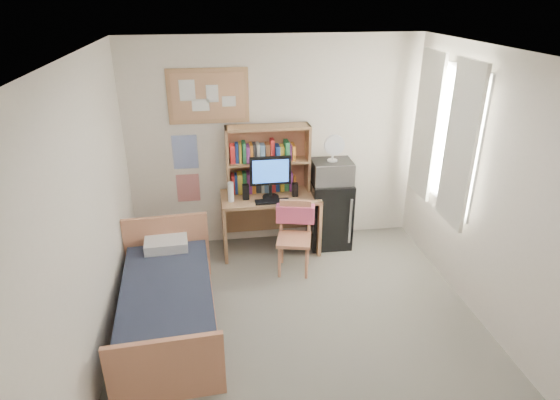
{
  "coord_description": "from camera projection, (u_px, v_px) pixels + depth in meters",
  "views": [
    {
      "loc": [
        -0.75,
        -3.42,
        3.05
      ],
      "look_at": [
        -0.07,
        1.2,
        0.94
      ],
      "focal_mm": 30.0,
      "sensor_mm": 36.0,
      "label": 1
    }
  ],
  "objects": [
    {
      "name": "floor",
      "position": [
        305.0,
        342.0,
        4.44
      ],
      "size": [
        3.6,
        4.2,
        0.02
      ],
      "primitive_type": "cube",
      "color": "gray",
      "rests_on": "ground"
    },
    {
      "name": "curtain_right",
      "position": [
        426.0,
        126.0,
        5.46
      ],
      "size": [
        0.04,
        0.55,
        1.7
      ],
      "primitive_type": "cube",
      "color": "white",
      "rests_on": "wall_right"
    },
    {
      "name": "speaker_right",
      "position": [
        295.0,
        190.0,
        5.68
      ],
      "size": [
        0.07,
        0.07,
        0.17
      ],
      "primitive_type": "cube",
      "rotation": [
        0.0,
        0.0,
        0.01
      ],
      "color": "black",
      "rests_on": "desk"
    },
    {
      "name": "ceiling",
      "position": [
        313.0,
        58.0,
        3.37
      ],
      "size": [
        3.6,
        4.2,
        0.02
      ],
      "primitive_type": "cube",
      "color": "silver",
      "rests_on": "wall_back"
    },
    {
      "name": "curtain_left",
      "position": [
        460.0,
        146.0,
        4.73
      ],
      "size": [
        0.04,
        0.55,
        1.7
      ],
      "primitive_type": "cube",
      "color": "white",
      "rests_on": "wall_right"
    },
    {
      "name": "speaker_left",
      "position": [
        246.0,
        192.0,
        5.59
      ],
      "size": [
        0.08,
        0.08,
        0.19
      ],
      "primitive_type": "cube",
      "rotation": [
        0.0,
        0.0,
        0.01
      ],
      "color": "black",
      "rests_on": "desk"
    },
    {
      "name": "desk_fan",
      "position": [
        333.0,
        149.0,
        5.62
      ],
      "size": [
        0.25,
        0.25,
        0.3
      ],
      "primitive_type": "cylinder",
      "rotation": [
        0.0,
        0.0,
        -0.02
      ],
      "color": "silver",
      "rests_on": "microwave"
    },
    {
      "name": "keyboard",
      "position": [
        272.0,
        201.0,
        5.54
      ],
      "size": [
        0.41,
        0.13,
        0.02
      ],
      "primitive_type": "cube",
      "rotation": [
        0.0,
        0.0,
        0.01
      ],
      "color": "black",
      "rests_on": "desk"
    },
    {
      "name": "desk",
      "position": [
        270.0,
        223.0,
        5.88
      ],
      "size": [
        1.2,
        0.61,
        0.75
      ],
      "primitive_type": "cube",
      "rotation": [
        0.0,
        0.0,
        0.01
      ],
      "color": "#AD8054",
      "rests_on": "floor"
    },
    {
      "name": "water_bottle",
      "position": [
        231.0,
        192.0,
        5.52
      ],
      "size": [
        0.07,
        0.07,
        0.24
      ],
      "primitive_type": "cylinder",
      "rotation": [
        0.0,
        0.0,
        0.01
      ],
      "color": "silver",
      "rests_on": "desk"
    },
    {
      "name": "microwave",
      "position": [
        332.0,
        172.0,
        5.74
      ],
      "size": [
        0.49,
        0.38,
        0.28
      ],
      "primitive_type": "cube",
      "rotation": [
        0.0,
        0.0,
        -0.02
      ],
      "color": "#B4B4B8",
      "rests_on": "mini_fridge"
    },
    {
      "name": "hoodie",
      "position": [
        295.0,
        214.0,
        5.48
      ],
      "size": [
        0.47,
        0.24,
        0.21
      ],
      "primitive_type": "cube",
      "rotation": [
        0.0,
        0.0,
        -0.24
      ],
      "color": "#FF618A",
      "rests_on": "desk_chair"
    },
    {
      "name": "wall_right",
      "position": [
        508.0,
        205.0,
        4.15
      ],
      "size": [
        0.04,
        4.2,
        2.6
      ],
      "primitive_type": "cube",
      "color": "white",
      "rests_on": "floor"
    },
    {
      "name": "monitor",
      "position": [
        270.0,
        177.0,
        5.57
      ],
      "size": [
        0.49,
        0.04,
        0.52
      ],
      "primitive_type": "cube",
      "rotation": [
        0.0,
        0.0,
        0.01
      ],
      "color": "black",
      "rests_on": "desk"
    },
    {
      "name": "wall_back",
      "position": [
        275.0,
        144.0,
        5.8
      ],
      "size": [
        3.6,
        0.04,
        2.6
      ],
      "primitive_type": "cube",
      "color": "white",
      "rests_on": "floor"
    },
    {
      "name": "poster_wave",
      "position": [
        185.0,
        152.0,
        5.67
      ],
      "size": [
        0.3,
        0.01,
        0.42
      ],
      "primitive_type": "cube",
      "color": "#2A46AA",
      "rests_on": "wall_back"
    },
    {
      "name": "hutch",
      "position": [
        268.0,
        159.0,
        5.69
      ],
      "size": [
        1.02,
        0.27,
        0.83
      ],
      "primitive_type": "cube",
      "rotation": [
        0.0,
        0.0,
        0.01
      ],
      "color": "#AD8054",
      "rests_on": "desk"
    },
    {
      "name": "poster_japan",
      "position": [
        188.0,
        188.0,
        5.86
      ],
      "size": [
        0.28,
        0.01,
        0.36
      ],
      "primitive_type": "cube",
      "color": "red",
      "rests_on": "wall_back"
    },
    {
      "name": "mini_fridge",
      "position": [
        329.0,
        213.0,
        6.0
      ],
      "size": [
        0.52,
        0.52,
        0.87
      ],
      "primitive_type": "cube",
      "rotation": [
        0.0,
        0.0,
        -0.02
      ],
      "color": "black",
      "rests_on": "floor"
    },
    {
      "name": "bed",
      "position": [
        168.0,
        308.0,
        4.51
      ],
      "size": [
        0.99,
        1.81,
        0.48
      ],
      "primitive_type": "cube",
      "rotation": [
        0.0,
        0.0,
        0.06
      ],
      "color": "#1C2133",
      "rests_on": "floor"
    },
    {
      "name": "bulletin_board",
      "position": [
        208.0,
        96.0,
        5.43
      ],
      "size": [
        0.94,
        0.03,
        0.64
      ],
      "primitive_type": "cube",
      "color": "tan",
      "rests_on": "wall_back"
    },
    {
      "name": "window_unit",
      "position": [
        445.0,
        135.0,
        5.1
      ],
      "size": [
        0.1,
        1.4,
        1.7
      ],
      "primitive_type": "cube",
      "color": "white",
      "rests_on": "wall_right"
    },
    {
      "name": "wall_left",
      "position": [
        84.0,
        234.0,
        3.67
      ],
      "size": [
        0.04,
        4.2,
        2.6
      ],
      "primitive_type": "cube",
      "color": "white",
      "rests_on": "floor"
    },
    {
      "name": "desk_chair",
      "position": [
        294.0,
        239.0,
        5.39
      ],
      "size": [
        0.51,
        0.51,
        0.84
      ],
      "primitive_type": "cube",
      "rotation": [
        0.0,
        0.0,
        -0.24
      ],
      "color": "tan",
      "rests_on": "floor"
    },
    {
      "name": "pillow",
      "position": [
        166.0,
        244.0,
        5.06
      ],
      "size": [
        0.47,
        0.34,
        0.11
      ],
      "primitive_type": "cube",
      "rotation": [
        0.0,
        0.0,
        0.06
      ],
      "color": "silver",
      "rests_on": "bed"
    }
  ]
}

